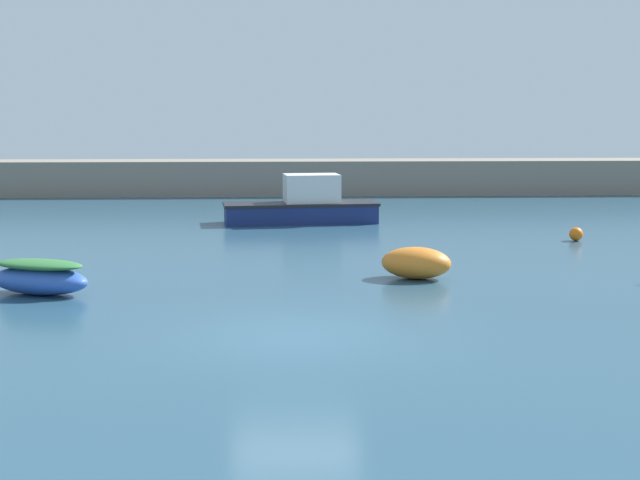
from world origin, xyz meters
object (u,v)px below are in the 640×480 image
object	(u,v)px
rowboat_with_red_cover	(40,277)
mooring_buoy_orange	(576,234)
motorboat_with_cabin	(304,206)
fishing_dinghy_green	(416,263)

from	to	relation	value
rowboat_with_red_cover	mooring_buoy_orange	bearing A→B (deg)	-132.59
rowboat_with_red_cover	motorboat_with_cabin	size ratio (longest dim) A/B	0.45
rowboat_with_red_cover	fishing_dinghy_green	world-z (taller)	rowboat_with_red_cover
fishing_dinghy_green	mooring_buoy_orange	bearing A→B (deg)	-117.71
motorboat_with_cabin	fishing_dinghy_green	bearing A→B (deg)	96.05
rowboat_with_red_cover	mooring_buoy_orange	size ratio (longest dim) A/B	6.05
fishing_dinghy_green	motorboat_with_cabin	world-z (taller)	motorboat_with_cabin
rowboat_with_red_cover	motorboat_with_cabin	world-z (taller)	motorboat_with_cabin
fishing_dinghy_green	motorboat_with_cabin	bearing A→B (deg)	-60.88
rowboat_with_red_cover	mooring_buoy_orange	xyz separation A→B (m)	(16.07, 8.32, -0.20)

